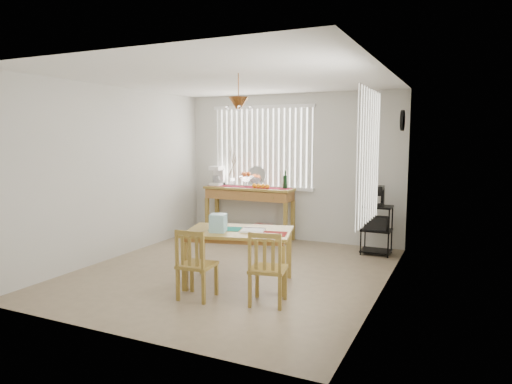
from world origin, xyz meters
The scene contains 10 objects.
ground centered at (0.00, 0.00, -0.01)m, with size 4.00×4.50×0.01m, color gray.
room_shell centered at (0.00, 0.02, 1.69)m, with size 4.20×4.70×2.70m.
sideboard centered at (-0.70, 2.00, 0.70)m, with size 1.67×0.47×0.94m.
sideboard_items centered at (-0.97, 2.01, 1.08)m, with size 1.58×0.40×0.72m.
wire_cart centered at (1.61, 1.79, 0.47)m, with size 0.46×0.36×0.77m.
cart_items centered at (1.61, 1.80, 0.92)m, with size 0.18×0.22×0.32m.
dining_table centered at (0.32, -0.43, 0.61)m, with size 1.46×1.13×0.69m.
table_items centered at (0.23, -0.57, 0.77)m, with size 1.07×0.48×0.22m.
chair_left centered at (0.12, -1.11, 0.40)m, with size 0.40×0.40×0.82m.
chair_right centered at (0.93, -0.94, 0.41)m, with size 0.45×0.45×0.83m.
Camera 1 is at (2.87, -5.39, 1.84)m, focal length 32.00 mm.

